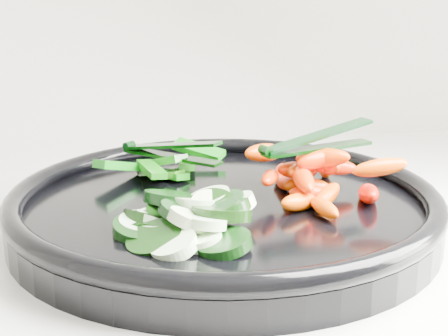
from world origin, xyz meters
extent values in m
cylinder|color=black|center=(-0.50, 1.65, 0.94)|extent=(0.37, 0.37, 0.02)
torus|color=black|center=(-0.50, 1.65, 0.96)|extent=(0.38, 0.38, 0.02)
cylinder|color=black|center=(-0.57, 1.56, 0.96)|extent=(0.06, 0.06, 0.03)
cylinder|color=#D5F3C2|center=(-0.55, 1.55, 0.96)|extent=(0.05, 0.05, 0.02)
cylinder|color=black|center=(-0.57, 1.60, 0.96)|extent=(0.06, 0.06, 0.03)
cylinder|color=beige|center=(-0.56, 1.60, 0.96)|extent=(0.05, 0.05, 0.03)
cylinder|color=black|center=(-0.55, 1.60, 0.96)|extent=(0.06, 0.06, 0.03)
cylinder|color=#DFFCC9|center=(-0.57, 1.60, 0.96)|extent=(0.04, 0.04, 0.02)
cylinder|color=black|center=(-0.52, 1.55, 0.96)|extent=(0.06, 0.06, 0.02)
cylinder|color=beige|center=(-0.53, 1.55, 0.96)|extent=(0.05, 0.04, 0.02)
cylinder|color=black|center=(-0.54, 1.61, 0.96)|extent=(0.05, 0.05, 0.02)
cylinder|color=#D8EEBE|center=(-0.54, 1.60, 0.96)|extent=(0.04, 0.04, 0.02)
cylinder|color=black|center=(-0.57, 1.60, 0.96)|extent=(0.06, 0.06, 0.02)
cylinder|color=beige|center=(-0.56, 1.59, 0.96)|extent=(0.05, 0.05, 0.02)
cylinder|color=black|center=(-0.58, 1.58, 0.96)|extent=(0.06, 0.06, 0.02)
cylinder|color=#D3F4C3|center=(-0.58, 1.59, 0.96)|extent=(0.05, 0.05, 0.02)
cylinder|color=black|center=(-0.56, 1.60, 0.96)|extent=(0.04, 0.04, 0.02)
cylinder|color=#DBFBC8|center=(-0.56, 1.60, 0.96)|extent=(0.04, 0.04, 0.02)
cylinder|color=black|center=(-0.51, 1.59, 0.97)|extent=(0.06, 0.06, 0.03)
cylinder|color=#DEF9C7|center=(-0.50, 1.60, 0.97)|extent=(0.05, 0.05, 0.03)
cylinder|color=black|center=(-0.55, 1.62, 0.97)|extent=(0.07, 0.07, 0.02)
cylinder|color=beige|center=(-0.53, 1.60, 0.97)|extent=(0.05, 0.05, 0.02)
cylinder|color=black|center=(-0.55, 1.58, 0.97)|extent=(0.05, 0.05, 0.03)
cylinder|color=#DCF0C0|center=(-0.54, 1.57, 0.97)|extent=(0.04, 0.04, 0.02)
cylinder|color=black|center=(-0.52, 1.59, 0.97)|extent=(0.05, 0.05, 0.03)
cylinder|color=beige|center=(-0.52, 1.60, 0.97)|extent=(0.05, 0.05, 0.03)
cylinder|color=black|center=(-0.52, 1.60, 0.97)|extent=(0.05, 0.05, 0.02)
cylinder|color=beige|center=(-0.52, 1.61, 0.97)|extent=(0.04, 0.04, 0.02)
cylinder|color=black|center=(-0.52, 1.58, 0.97)|extent=(0.06, 0.06, 0.02)
cylinder|color=#D9F3C2|center=(-0.53, 1.56, 0.97)|extent=(0.04, 0.04, 0.01)
ellipsoid|color=#F84B00|center=(-0.42, 1.63, 0.96)|extent=(0.04, 0.04, 0.02)
ellipsoid|color=#FD3C00|center=(-0.43, 1.64, 0.96)|extent=(0.04, 0.02, 0.02)
ellipsoid|color=#FF6600|center=(-0.43, 1.60, 0.96)|extent=(0.02, 0.04, 0.02)
ellipsoid|color=#E22F00|center=(-0.44, 1.67, 0.96)|extent=(0.03, 0.04, 0.02)
ellipsoid|color=#FF2300|center=(-0.38, 1.63, 0.96)|extent=(0.03, 0.06, 0.03)
ellipsoid|color=#E55D00|center=(-0.43, 1.67, 0.96)|extent=(0.02, 0.05, 0.02)
ellipsoid|color=#FF4B00|center=(-0.45, 1.62, 0.96)|extent=(0.05, 0.04, 0.02)
ellipsoid|color=#DC3E00|center=(-0.43, 1.66, 0.96)|extent=(0.05, 0.03, 0.03)
ellipsoid|color=#F56000|center=(-0.40, 1.71, 0.96)|extent=(0.03, 0.04, 0.02)
ellipsoid|color=red|center=(-0.44, 1.70, 0.96)|extent=(0.03, 0.04, 0.02)
ellipsoid|color=#F81200|center=(-0.47, 1.64, 0.98)|extent=(0.03, 0.04, 0.02)
ellipsoid|color=#F32A00|center=(-0.40, 1.67, 0.98)|extent=(0.02, 0.06, 0.03)
ellipsoid|color=#DC3F00|center=(-0.43, 1.66, 0.98)|extent=(0.04, 0.05, 0.02)
ellipsoid|color=#F41800|center=(-0.44, 1.64, 0.98)|extent=(0.02, 0.06, 0.02)
ellipsoid|color=#FF1900|center=(-0.43, 1.66, 0.98)|extent=(0.05, 0.04, 0.02)
ellipsoid|color=red|center=(-0.40, 1.67, 0.98)|extent=(0.05, 0.02, 0.02)
ellipsoid|color=#DC5800|center=(-0.42, 1.65, 0.99)|extent=(0.05, 0.04, 0.03)
ellipsoid|color=#E14E00|center=(-0.46, 1.68, 0.99)|extent=(0.05, 0.04, 0.02)
ellipsoid|color=#DE3C00|center=(-0.42, 1.65, 0.99)|extent=(0.05, 0.03, 0.02)
ellipsoid|color=#F35F00|center=(-0.38, 1.61, 0.99)|extent=(0.05, 0.02, 0.02)
cube|color=#1A700A|center=(-0.54, 1.73, 0.96)|extent=(0.03, 0.05, 0.02)
cube|color=#0E6509|center=(-0.55, 1.73, 0.96)|extent=(0.04, 0.05, 0.02)
cube|color=#09660E|center=(-0.53, 1.75, 0.96)|extent=(0.02, 0.05, 0.02)
cube|color=#0D6409|center=(-0.55, 1.72, 0.96)|extent=(0.04, 0.04, 0.01)
cube|color=#19690A|center=(-0.57, 1.73, 0.96)|extent=(0.03, 0.06, 0.03)
cube|color=#1F6609|center=(-0.56, 1.74, 0.97)|extent=(0.05, 0.05, 0.03)
cube|color=#096009|center=(-0.59, 1.73, 0.97)|extent=(0.06, 0.05, 0.02)
cube|color=#176A0A|center=(-0.57, 1.71, 0.97)|extent=(0.03, 0.05, 0.01)
cube|color=#11720A|center=(-0.51, 1.78, 0.97)|extent=(0.06, 0.05, 0.02)
cylinder|color=black|center=(-0.47, 1.64, 1.00)|extent=(0.01, 0.01, 0.01)
cube|color=black|center=(-0.42, 1.66, 1.00)|extent=(0.11, 0.05, 0.00)
cube|color=black|center=(-0.42, 1.66, 1.01)|extent=(0.11, 0.05, 0.02)
cylinder|color=black|center=(-0.59, 1.77, 0.98)|extent=(0.01, 0.01, 0.01)
cube|color=black|center=(-0.54, 1.74, 0.97)|extent=(0.09, 0.08, 0.00)
cube|color=black|center=(-0.54, 1.74, 0.99)|extent=(0.09, 0.08, 0.02)
camera|label=1|loc=(-0.58, 1.14, 1.13)|focal=50.00mm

